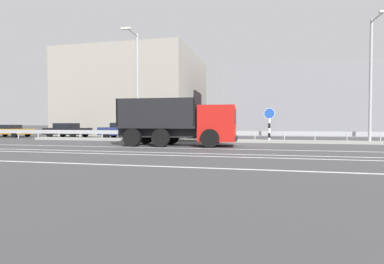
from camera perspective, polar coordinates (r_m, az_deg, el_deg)
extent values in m
plane|color=#424244|center=(19.43, 8.61, -2.34)|extent=(320.00, 320.00, 0.00)
cube|color=silver|center=(16.44, -4.54, -3.03)|extent=(60.73, 0.16, 0.01)
cube|color=silver|center=(14.01, -7.74, -3.86)|extent=(60.73, 0.16, 0.01)
cube|color=silver|center=(13.02, -9.42, -4.28)|extent=(60.73, 0.16, 0.01)
cube|color=silver|center=(10.21, -16.23, -5.96)|extent=(60.73, 0.16, 0.01)
cube|color=gray|center=(21.67, 9.08, -1.69)|extent=(33.40, 1.10, 0.18)
cube|color=#9EA0A5|center=(22.58, 9.25, -0.21)|extent=(60.73, 0.04, 0.32)
cylinder|color=#ADADB2|center=(30.95, -30.17, -0.49)|extent=(0.09, 0.09, 0.62)
cylinder|color=#ADADB2|center=(29.57, -27.25, -0.54)|extent=(0.09, 0.09, 0.62)
cylinder|color=#ADADB2|center=(28.27, -24.04, -0.59)|extent=(0.09, 0.09, 0.62)
cylinder|color=#ADADB2|center=(27.07, -20.54, -0.65)|extent=(0.09, 0.09, 0.62)
cylinder|color=#ADADB2|center=(25.98, -16.73, -0.70)|extent=(0.09, 0.09, 0.62)
cylinder|color=#ADADB2|center=(25.01, -12.60, -0.76)|extent=(0.09, 0.09, 0.62)
cylinder|color=#ADADB2|center=(24.19, -8.17, -0.82)|extent=(0.09, 0.09, 0.62)
cylinder|color=#ADADB2|center=(23.51, -3.46, -0.88)|extent=(0.09, 0.09, 0.62)
cylinder|color=#ADADB2|center=(23.01, 1.50, -0.93)|extent=(0.09, 0.09, 0.62)
cylinder|color=#ADADB2|center=(22.68, 6.64, -0.98)|extent=(0.09, 0.09, 0.62)
cylinder|color=#ADADB2|center=(22.54, 11.88, -1.02)|extent=(0.09, 0.09, 0.62)
cylinder|color=#ADADB2|center=(22.60, 17.14, -1.05)|extent=(0.09, 0.09, 0.62)
cylinder|color=#ADADB2|center=(22.84, 22.34, -1.07)|extent=(0.09, 0.09, 0.62)
cylinder|color=#ADADB2|center=(23.26, 27.39, -1.08)|extent=(0.09, 0.09, 0.62)
cylinder|color=#ADADB2|center=(23.86, 32.22, -1.09)|extent=(0.09, 0.09, 0.62)
cube|color=red|center=(17.72, 4.92, 1.64)|extent=(2.23, 2.66, 2.06)
cube|color=black|center=(17.66, 8.36, 2.78)|extent=(0.15, 2.19, 0.78)
cube|color=black|center=(17.68, 8.46, -1.21)|extent=(0.23, 2.50, 0.24)
cube|color=black|center=(18.38, -6.00, -0.10)|extent=(4.96, 1.66, 0.53)
cube|color=black|center=(18.37, -6.01, 0.91)|extent=(4.82, 2.69, 0.12)
cube|color=black|center=(19.51, -5.06, 3.52)|extent=(4.70, 0.35, 1.62)
cube|color=black|center=(17.26, -7.09, 3.76)|extent=(4.70, 0.35, 1.62)
cube|color=black|center=(17.89, 1.09, 4.34)|extent=(0.23, 2.45, 2.03)
cube|color=black|center=(19.14, -12.65, 3.52)|extent=(0.23, 2.45, 1.62)
cylinder|color=black|center=(19.01, 4.30, -0.84)|extent=(1.06, 0.38, 1.04)
cylinder|color=black|center=(16.53, 3.44, -1.21)|extent=(1.06, 0.38, 1.04)
cylinder|color=black|center=(19.50, -3.95, -0.78)|extent=(1.06, 0.38, 1.04)
cylinder|color=black|center=(17.09, -5.98, -1.12)|extent=(1.06, 0.38, 1.04)
cylinder|color=black|center=(19.98, -8.72, -0.73)|extent=(1.06, 0.38, 1.04)
cylinder|color=black|center=(17.64, -11.33, -1.06)|extent=(1.06, 0.38, 1.04)
cylinder|color=white|center=(21.62, 14.49, -1.52)|extent=(0.16, 0.16, 0.34)
cylinder|color=black|center=(21.60, 14.49, -0.62)|extent=(0.16, 0.16, 0.34)
cylinder|color=white|center=(21.59, 14.50, 0.28)|extent=(0.16, 0.16, 0.34)
cylinder|color=black|center=(21.59, 14.51, 1.18)|extent=(0.16, 0.16, 0.34)
cylinder|color=white|center=(21.59, 14.51, 2.07)|extent=(0.16, 0.16, 0.34)
cylinder|color=#1E4CB2|center=(21.60, 14.52, 3.44)|extent=(0.69, 0.03, 0.69)
cylinder|color=white|center=(21.60, 14.52, 3.44)|extent=(0.75, 0.02, 0.75)
cylinder|color=#ADADB2|center=(23.66, -10.37, 8.33)|extent=(0.18, 0.18, 8.22)
cylinder|color=#ADADB2|center=(23.52, -11.39, 18.22)|extent=(0.17, 2.07, 0.10)
cube|color=silver|center=(22.58, -12.44, 18.71)|extent=(0.71, 0.23, 0.12)
cylinder|color=#ADADB2|center=(22.75, 30.87, 8.18)|extent=(0.18, 0.18, 8.04)
cylinder|color=#ADADB2|center=(22.64, 31.95, 18.22)|extent=(0.20, 1.98, 0.10)
cube|color=#B27A14|center=(34.78, -31.42, 0.11)|extent=(4.70, 1.89, 0.51)
cube|color=black|center=(34.88, -31.58, 0.86)|extent=(2.01, 1.55, 0.40)
cylinder|color=black|center=(34.30, -28.82, -0.30)|extent=(0.61, 0.23, 0.60)
cylinder|color=black|center=(33.21, -30.74, -0.39)|extent=(0.61, 0.23, 0.60)
cylinder|color=black|center=(36.38, -32.02, -0.25)|extent=(0.61, 0.23, 0.60)
cube|color=black|center=(30.91, -22.60, 0.16)|extent=(4.28, 2.16, 0.62)
cube|color=black|center=(30.98, -22.79, 1.15)|extent=(1.85, 1.78, 0.45)
cylinder|color=black|center=(30.84, -19.67, -0.39)|extent=(0.61, 0.24, 0.60)
cylinder|color=black|center=(29.41, -21.76, -0.50)|extent=(0.61, 0.24, 0.60)
cylinder|color=black|center=(32.44, -23.36, -0.33)|extent=(0.61, 0.24, 0.60)
cylinder|color=black|center=(31.08, -25.50, -0.44)|extent=(0.61, 0.24, 0.60)
cube|color=navy|center=(27.51, -12.79, 0.15)|extent=(4.45, 2.01, 0.69)
cube|color=black|center=(27.55, -13.05, 1.30)|extent=(1.92, 1.62, 0.41)
cylinder|color=black|center=(27.81, -9.59, -0.53)|extent=(0.61, 0.24, 0.60)
cylinder|color=black|center=(26.29, -10.72, -0.66)|extent=(0.61, 0.24, 0.60)
cylinder|color=black|center=(28.78, -14.68, -0.49)|extent=(0.61, 0.24, 0.60)
cylinder|color=black|center=(27.31, -16.04, -0.61)|extent=(0.61, 0.24, 0.60)
cube|color=#B27A14|center=(25.72, -2.74, 0.16)|extent=(4.37, 1.95, 0.76)
cube|color=black|center=(25.67, -2.47, 1.60)|extent=(1.87, 1.62, 0.53)
cylinder|color=black|center=(25.41, -6.18, -0.72)|extent=(0.61, 0.23, 0.60)
cylinder|color=black|center=(26.96, -4.86, -0.58)|extent=(0.61, 0.23, 0.60)
cylinder|color=black|center=(24.54, -0.40, -0.79)|extent=(0.61, 0.23, 0.60)
cylinder|color=black|center=(26.15, 0.61, -0.64)|extent=(0.61, 0.23, 0.60)
cube|color=gray|center=(39.10, -10.15, 6.82)|extent=(14.83, 14.96, 9.77)
cube|color=gray|center=(37.63, 24.57, 5.26)|extent=(23.23, 9.14, 7.62)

